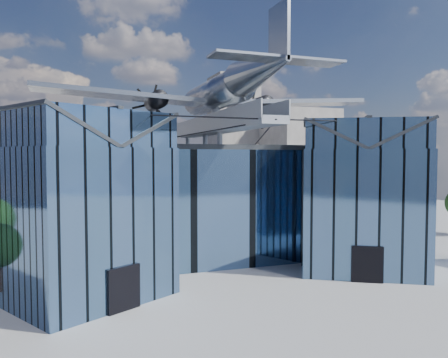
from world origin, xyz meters
name	(u,v)px	position (x,y,z in m)	size (l,w,h in m)	color
ground_plane	(233,277)	(0.00, 0.00, 0.00)	(120.00, 120.00, 0.00)	gray
museum	(209,196)	(0.00, 5.82, 5.54)	(32.88, 24.50, 17.60)	#466790
bg_towers	(143,151)	(1.45, 50.49, 10.01)	(77.00, 24.50, 26.00)	gray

